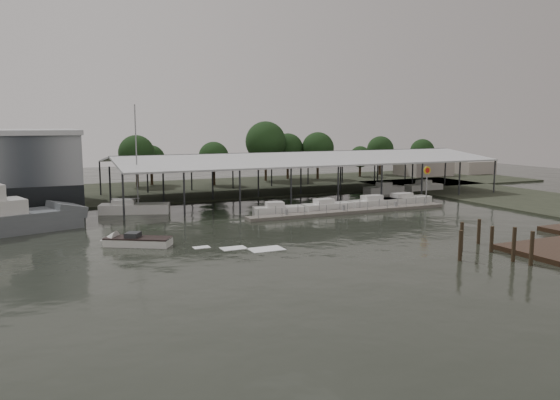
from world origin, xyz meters
name	(u,v)px	position (x,y,z in m)	size (l,w,h in m)	color
ground	(275,238)	(0.00, 0.00, 0.00)	(200.00, 200.00, 0.00)	black
land_strip_far	(173,190)	(0.00, 42.00, 0.10)	(140.00, 30.00, 0.30)	#363A2B
land_strip_east	(522,199)	(45.00, 10.00, 0.10)	(20.00, 60.00, 0.30)	#363A2B
covered_boat_shed	(301,157)	(17.00, 28.00, 6.13)	(58.24, 24.00, 6.96)	silver
floating_dock	(350,211)	(15.00, 10.00, 0.20)	(28.00, 2.00, 1.40)	slate
shell_fuel_sign	(427,178)	(27.00, 9.99, 3.93)	(1.10, 0.18, 5.55)	gray
distant_commercial_buildings	(439,167)	(59.03, 44.69, 1.84)	(22.00, 8.00, 4.00)	#A0968C
white_sailboat	(134,208)	(-10.10, 21.14, 0.66)	(8.99, 5.08, 13.80)	silver
speedboat_underway	(132,241)	(-13.42, 2.40, 0.39)	(15.95, 10.33, 2.00)	silver
moored_cruiser_0	(278,210)	(6.00, 12.50, 0.61)	(6.51, 3.31, 1.70)	silver
moored_cruiser_1	(327,207)	(12.90, 12.40, 0.61)	(6.80, 2.35, 1.70)	silver
moored_cruiser_2	(374,203)	(20.57, 12.86, 0.61)	(7.99, 2.64, 1.70)	silver
moored_cruiser_3	(404,200)	(25.72, 13.13, 0.61)	(8.41, 2.81, 1.70)	silver
mooring_pilings	(490,244)	(13.79, -14.36, 1.00)	(6.45, 8.09, 3.49)	#392B1C
horizon_tree_line	(281,149)	(23.03, 48.48, 6.26)	(67.47, 10.98, 11.70)	#2E2114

